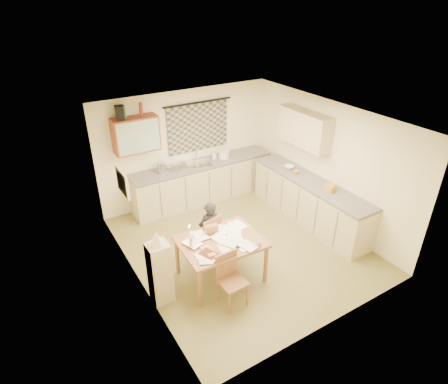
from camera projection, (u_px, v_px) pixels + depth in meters
floor at (241, 246)px, 7.16m from camera, size 4.00×4.50×0.02m
ceiling at (245, 118)px, 5.95m from camera, size 4.00×4.50×0.02m
wall_back at (186, 147)px, 8.25m from camera, size 4.00×0.02×2.50m
wall_front at (340, 257)px, 4.86m from camera, size 4.00×0.02×2.50m
wall_left at (132, 220)px, 5.64m from camera, size 0.02×4.50×2.50m
wall_right at (326, 163)px, 7.47m from camera, size 0.02×4.50×2.50m
window_blind at (198, 127)px, 8.17m from camera, size 1.45×0.03×1.05m
curtain_rod at (198, 103)px, 7.89m from camera, size 1.60×0.04×0.04m
wall_cabinet at (136, 135)px, 7.33m from camera, size 0.90×0.34×0.70m
wall_cabinet_glass at (139, 137)px, 7.20m from camera, size 0.84×0.02×0.64m
upper_cabinet_right at (304, 128)px, 7.51m from camera, size 0.34×1.30×0.70m
framed_print at (123, 182)px, 5.74m from camera, size 0.04×0.50×0.40m
print_canvas at (124, 182)px, 5.75m from camera, size 0.01×0.42×0.32m
counter_back at (203, 182)px, 8.51m from camera, size 3.30×0.62×0.92m
counter_right at (309, 201)px, 7.74m from camera, size 0.62×2.95×0.92m
stove at (339, 220)px, 7.12m from camera, size 0.58×0.58×0.90m
sink at (199, 165)px, 8.26m from camera, size 0.66×0.59×0.10m
tap at (197, 155)px, 8.33m from camera, size 0.04×0.04×0.28m
dish_rack at (177, 168)px, 7.99m from camera, size 0.43×0.40×0.06m
kettle at (161, 168)px, 7.78m from camera, size 0.22×0.22×0.24m
mixing_bowl at (224, 155)px, 8.50m from camera, size 0.31×0.31×0.16m
soap_bottle at (214, 155)px, 8.43m from camera, size 0.15×0.15×0.19m
bowl at (289, 167)px, 8.03m from camera, size 0.31×0.31×0.05m
orange_bag at (330, 188)px, 7.11m from camera, size 0.26×0.22×0.12m
fruit_orange at (296, 171)px, 7.78m from camera, size 0.10×0.10×0.10m
speaker at (120, 113)px, 6.98m from camera, size 0.20×0.23×0.26m
bottle_green at (124, 112)px, 7.02m from camera, size 0.09×0.09×0.26m
bottle_brown at (141, 109)px, 7.17m from camera, size 0.09×0.09×0.26m
dining_table at (221, 259)px, 6.20m from camera, size 1.36×1.06×0.75m
chair_far at (207, 244)px, 6.73m from camera, size 0.49×0.49×0.89m
chair_near at (232, 289)px, 5.74m from camera, size 0.40×0.40×0.86m
person at (209, 231)px, 6.57m from camera, size 0.43×0.29×1.15m
shelf_stand at (160, 273)px, 5.68m from camera, size 0.32×0.30×1.05m
lampshade at (156, 238)px, 5.37m from camera, size 0.20×0.20×0.22m
letter_rack at (211, 229)px, 6.16m from camera, size 0.23×0.14×0.16m
mug at (257, 242)px, 5.90m from camera, size 0.17×0.17×0.09m
magazine at (205, 258)px, 5.62m from camera, size 0.39×0.41×0.03m
book at (203, 251)px, 5.77m from camera, size 0.18×0.23×0.02m
orange_box at (212, 255)px, 5.65m from camera, size 0.13×0.09×0.04m
eyeglasses at (237, 248)px, 5.85m from camera, size 0.14×0.07×0.02m
candle_holder at (191, 242)px, 5.83m from camera, size 0.07×0.07×0.18m
candle at (189, 233)px, 5.70m from camera, size 0.03×0.03×0.22m
candle_flame at (190, 226)px, 5.66m from camera, size 0.02×0.02×0.02m
papers at (222, 240)px, 6.00m from camera, size 1.19×1.02×0.03m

